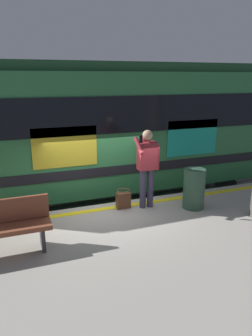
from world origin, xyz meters
The scene contains 10 objects.
ground_plane centered at (0.00, 0.00, 0.00)m, with size 24.73×24.73×0.00m, color #3D3D3F.
platform centered at (0.00, 2.28, 0.56)m, with size 12.94×4.57×1.12m, color #9E998E.
safety_line centered at (0.00, 0.30, 1.12)m, with size 12.68×0.16×0.01m, color yellow.
track_rail_near centered at (0.00, -1.53, 0.08)m, with size 16.82×0.08×0.16m, color slate.
track_rail_far centered at (0.00, -2.96, 0.08)m, with size 16.82×0.08×0.16m, color slate.
train_carriage centered at (-1.01, -2.24, 2.61)m, with size 9.93×2.98×4.15m.
passenger centered at (-0.82, 0.51, 2.15)m, with size 0.57×0.55×1.75m.
handbag centered at (-0.31, 0.40, 1.32)m, with size 0.32×0.29×0.43m.
bench centered at (2.21, 1.45, 1.61)m, with size 1.59×0.44×0.90m.
trash_bin centered at (-1.79, 0.92, 1.57)m, with size 0.47×0.47×0.90m, color #2D4C38.
Camera 1 is at (1.96, 6.58, 3.95)m, focal length 33.88 mm.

